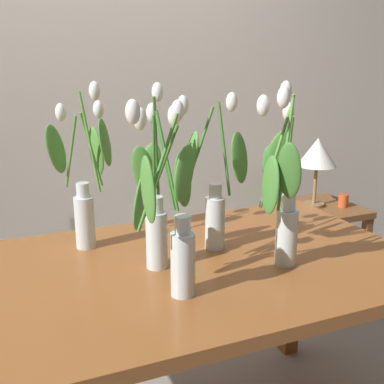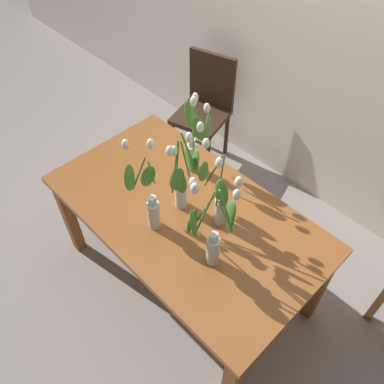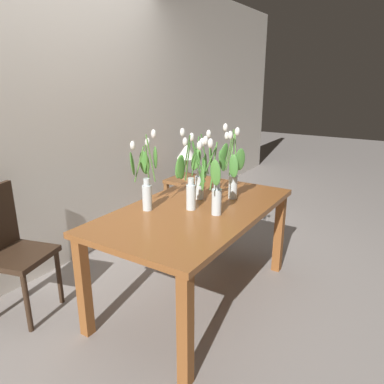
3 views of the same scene
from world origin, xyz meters
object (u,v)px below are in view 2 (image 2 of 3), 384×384
(dining_table, at_px, (185,220))
(dining_chair, at_px, (205,104))
(tulip_vase_3, at_px, (218,200))
(tulip_vase_0, at_px, (195,141))
(tulip_vase_2, at_px, (183,179))
(tulip_vase_4, at_px, (213,232))
(tulip_vase_1, at_px, (149,200))

(dining_table, relative_size, dining_chair, 1.72)
(dining_table, height_order, tulip_vase_3, tulip_vase_3)
(tulip_vase_0, height_order, tulip_vase_2, tulip_vase_0)
(tulip_vase_2, distance_m, dining_chair, 1.36)
(tulip_vase_2, xyz_separation_m, tulip_vase_4, (0.35, -0.13, 0.01))
(dining_table, relative_size, tulip_vase_4, 2.82)
(dining_table, relative_size, tulip_vase_0, 2.84)
(tulip_vase_3, bearing_deg, tulip_vase_0, 151.47)
(tulip_vase_1, height_order, tulip_vase_2, tulip_vase_2)
(tulip_vase_1, relative_size, tulip_vase_4, 0.95)
(tulip_vase_0, bearing_deg, tulip_vase_1, -73.59)
(tulip_vase_2, height_order, tulip_vase_4, tulip_vase_4)
(tulip_vase_4, bearing_deg, tulip_vase_0, 143.02)
(tulip_vase_1, height_order, dining_chair, tulip_vase_1)
(tulip_vase_3, distance_m, dining_chair, 1.44)
(dining_table, xyz_separation_m, tulip_vase_2, (-0.03, 0.02, 0.31))
(tulip_vase_1, relative_size, dining_chair, 0.58)
(tulip_vase_0, height_order, tulip_vase_1, tulip_vase_0)
(tulip_vase_1, xyz_separation_m, dining_chair, (-0.76, 1.20, -0.39))
(tulip_vase_4, bearing_deg, tulip_vase_2, 158.93)
(tulip_vase_4, bearing_deg, tulip_vase_3, 127.02)
(tulip_vase_0, relative_size, tulip_vase_3, 1.06)
(tulip_vase_2, bearing_deg, dining_table, -29.13)
(dining_table, bearing_deg, tulip_vase_3, 21.25)
(tulip_vase_3, height_order, dining_chair, tulip_vase_3)
(dining_chair, bearing_deg, dining_table, -50.75)
(dining_table, distance_m, tulip_vase_4, 0.47)
(tulip_vase_0, relative_size, tulip_vase_2, 1.00)
(tulip_vase_2, height_order, tulip_vase_3, tulip_vase_2)
(tulip_vase_2, height_order, dining_chair, tulip_vase_2)
(tulip_vase_4, bearing_deg, tulip_vase_1, -170.51)
(tulip_vase_0, bearing_deg, dining_chair, 130.17)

